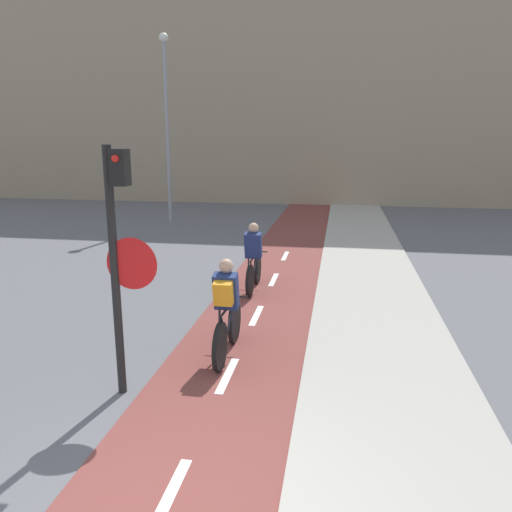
% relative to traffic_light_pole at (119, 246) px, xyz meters
% --- Properties ---
extents(building_row_background, '(60.00, 5.20, 12.38)m').
position_rel_traffic_light_pole_xyz_m(building_row_background, '(1.21, 22.15, 4.19)').
color(building_row_background, gray).
rests_on(building_row_background, ground_plane).
extents(traffic_light_pole, '(0.67, 0.25, 3.25)m').
position_rel_traffic_light_pole_xyz_m(traffic_light_pole, '(0.00, 0.00, 0.00)').
color(traffic_light_pole, black).
rests_on(traffic_light_pole, ground_plane).
extents(street_lamp_far, '(0.36, 0.36, 7.16)m').
position_rel_traffic_light_pole_xyz_m(street_lamp_far, '(-4.05, 13.49, 2.34)').
color(street_lamp_far, gray).
rests_on(street_lamp_far, ground_plane).
extents(cyclist_near, '(0.46, 1.74, 1.56)m').
position_rel_traffic_light_pole_xyz_m(cyclist_near, '(1.06, 1.33, -1.28)').
color(cyclist_near, black).
rests_on(cyclist_near, ground_plane).
extents(cyclist_far, '(0.46, 1.68, 1.53)m').
position_rel_traffic_light_pole_xyz_m(cyclist_far, '(0.87, 4.81, -1.33)').
color(cyclist_far, black).
rests_on(cyclist_far, ground_plane).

